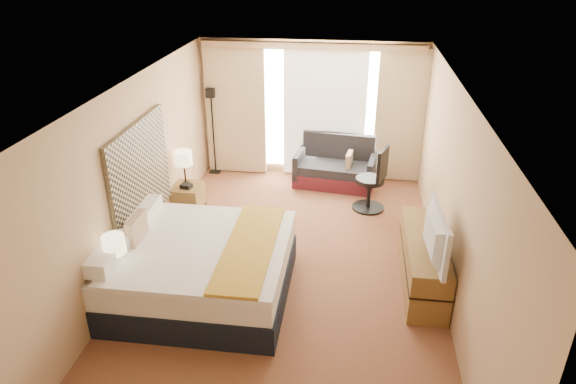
# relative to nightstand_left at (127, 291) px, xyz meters

# --- Properties ---
(floor) EXTENTS (4.20, 7.00, 0.02)m
(floor) POSITION_rel_nightstand_left_xyz_m (1.87, 1.05, -0.28)
(floor) COLOR #531917
(floor) RESTS_ON ground
(ceiling) EXTENTS (4.20, 7.00, 0.02)m
(ceiling) POSITION_rel_nightstand_left_xyz_m (1.87, 1.05, 2.33)
(ceiling) COLOR white
(ceiling) RESTS_ON wall_back
(wall_back) EXTENTS (4.20, 0.02, 2.60)m
(wall_back) POSITION_rel_nightstand_left_xyz_m (1.87, 4.55, 1.02)
(wall_back) COLOR tan
(wall_back) RESTS_ON ground
(wall_left) EXTENTS (0.02, 7.00, 2.60)m
(wall_left) POSITION_rel_nightstand_left_xyz_m (-0.23, 1.05, 1.02)
(wall_left) COLOR tan
(wall_left) RESTS_ON ground
(wall_right) EXTENTS (0.02, 7.00, 2.60)m
(wall_right) POSITION_rel_nightstand_left_xyz_m (3.97, 1.05, 1.02)
(wall_right) COLOR tan
(wall_right) RESTS_ON ground
(headboard) EXTENTS (0.06, 1.85, 1.50)m
(headboard) POSITION_rel_nightstand_left_xyz_m (-0.19, 1.25, 1.01)
(headboard) COLOR black
(headboard) RESTS_ON wall_left
(nightstand_left) EXTENTS (0.45, 0.52, 0.55)m
(nightstand_left) POSITION_rel_nightstand_left_xyz_m (0.00, 0.00, 0.00)
(nightstand_left) COLOR brown
(nightstand_left) RESTS_ON floor
(nightstand_right) EXTENTS (0.45, 0.52, 0.55)m
(nightstand_right) POSITION_rel_nightstand_left_xyz_m (0.00, 2.50, 0.00)
(nightstand_right) COLOR brown
(nightstand_right) RESTS_ON floor
(media_dresser) EXTENTS (0.50, 1.80, 0.70)m
(media_dresser) POSITION_rel_nightstand_left_xyz_m (3.70, 1.05, 0.07)
(media_dresser) COLOR brown
(media_dresser) RESTS_ON floor
(window) EXTENTS (2.30, 0.02, 2.30)m
(window) POSITION_rel_nightstand_left_xyz_m (2.12, 4.52, 1.04)
(window) COLOR white
(window) RESTS_ON wall_back
(curtains) EXTENTS (4.12, 0.19, 2.56)m
(curtains) POSITION_rel_nightstand_left_xyz_m (1.87, 4.44, 1.13)
(curtains) COLOR beige
(curtains) RESTS_ON floor
(bed) EXTENTS (2.26, 2.06, 1.10)m
(bed) POSITION_rel_nightstand_left_xyz_m (0.81, 0.44, 0.13)
(bed) COLOR black
(bed) RESTS_ON floor
(loveseat) EXTENTS (1.57, 0.98, 0.92)m
(loveseat) POSITION_rel_nightstand_left_xyz_m (2.39, 4.09, 0.03)
(loveseat) COLOR #581922
(loveseat) RESTS_ON floor
(floor_lamp) EXTENTS (0.22, 0.22, 1.71)m
(floor_lamp) POSITION_rel_nightstand_left_xyz_m (-0.03, 4.35, 0.94)
(floor_lamp) COLOR black
(floor_lamp) RESTS_ON floor
(desk_chair) EXTENTS (0.56, 0.56, 1.14)m
(desk_chair) POSITION_rel_nightstand_left_xyz_m (3.06, 3.13, 0.23)
(desk_chair) COLOR black
(desk_chair) RESTS_ON floor
(lamp_left) EXTENTS (0.27, 0.27, 0.56)m
(lamp_left) POSITION_rel_nightstand_left_xyz_m (-0.03, -0.07, 0.71)
(lamp_left) COLOR black
(lamp_left) RESTS_ON nightstand_left
(lamp_right) EXTENTS (0.28, 0.28, 0.59)m
(lamp_right) POSITION_rel_nightstand_left_xyz_m (-0.03, 2.56, 0.73)
(lamp_right) COLOR black
(lamp_right) RESTS_ON nightstand_right
(tissue_box) EXTENTS (0.13, 0.13, 0.10)m
(tissue_box) POSITION_rel_nightstand_left_xyz_m (-0.02, -0.15, 0.33)
(tissue_box) COLOR #7D99C2
(tissue_box) RESTS_ON nightstand_left
(telephone) EXTENTS (0.20, 0.17, 0.07)m
(telephone) POSITION_rel_nightstand_left_xyz_m (0.02, 2.42, 0.31)
(telephone) COLOR black
(telephone) RESTS_ON nightstand_right
(television) EXTENTS (0.20, 1.10, 0.63)m
(television) POSITION_rel_nightstand_left_xyz_m (3.65, 0.62, 0.74)
(television) COLOR black
(television) RESTS_ON media_dresser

